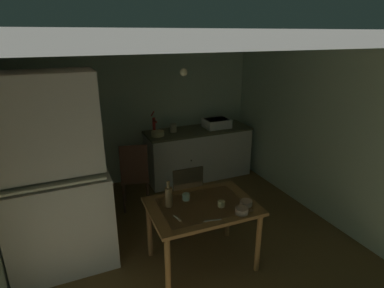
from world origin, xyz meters
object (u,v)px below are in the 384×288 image
serving_bowl_wide (246,203)px  chair_by_counter (135,175)px  sink_basin (217,123)px  chair_far_side (185,197)px  glass_bottle (169,196)px  mixing_bowl_counter (158,133)px  teacup_cream (221,204)px  hand_pump (154,124)px  dining_table (202,213)px  hutch_cabinet (56,184)px

serving_bowl_wide → chair_by_counter: bearing=116.6°
sink_basin → chair_far_side: sink_basin is taller
glass_bottle → mixing_bowl_counter: bearing=75.7°
mixing_bowl_counter → teacup_cream: 2.13m
serving_bowl_wide → teacup_cream: size_ratio=1.69×
hand_pump → mixing_bowl_counter: 0.16m
chair_far_side → serving_bowl_wide: chair_far_side is taller
hand_pump → glass_bottle: (-0.46, -1.99, -0.20)m
glass_bottle → teacup_cream: bearing=-24.7°
sink_basin → teacup_cream: size_ratio=5.98×
dining_table → glass_bottle: bearing=160.0°
chair_by_counter → serving_bowl_wide: bearing=-63.4°
chair_by_counter → sink_basin: bearing=21.3°
teacup_cream → chair_far_side: bearing=98.5°
hutch_cabinet → hand_pump: hutch_cabinet is taller
hand_pump → teacup_cream: hand_pump is taller
hand_pump → teacup_cream: (0.04, -2.22, -0.28)m
mixing_bowl_counter → chair_far_side: bearing=-94.0°
mixing_bowl_counter → serving_bowl_wide: mixing_bowl_counter is taller
sink_basin → chair_by_counter: size_ratio=0.43×
hand_pump → sink_basin: bearing=-2.3°
sink_basin → hand_pump: bearing=177.7°
serving_bowl_wide → glass_bottle: 0.82m
hand_pump → glass_bottle: bearing=-102.9°
mixing_bowl_counter → chair_far_side: size_ratio=0.22×
hutch_cabinet → serving_bowl_wide: bearing=-22.7°
mixing_bowl_counter → teacup_cream: mixing_bowl_counter is taller
hand_pump → serving_bowl_wide: 2.34m
sink_basin → glass_bottle: 2.51m
sink_basin → chair_far_side: size_ratio=0.47×
dining_table → chair_by_counter: bearing=105.2°
hand_pump → hutch_cabinet: bearing=-134.4°
serving_bowl_wide → chair_far_side: bearing=114.1°
chair_by_counter → serving_bowl_wide: (0.81, -1.61, 0.22)m
hand_pump → chair_far_side: 1.59m
sink_basin → hand_pump: (-1.13, 0.05, 0.09)m
chair_far_side → chair_by_counter: 0.92m
mixing_bowl_counter → glass_bottle: bearing=-104.3°
hutch_cabinet → mixing_bowl_counter: (1.54, 1.45, -0.07)m
sink_basin → chair_far_side: 1.93m
hutch_cabinet → teacup_cream: 1.71m
sink_basin → serving_bowl_wide: sink_basin is taller
mixing_bowl_counter → chair_by_counter: (-0.54, -0.59, -0.38)m
chair_far_side → serving_bowl_wide: (0.36, -0.81, 0.26)m
chair_by_counter → serving_bowl_wide: 1.82m
hand_pump → chair_far_side: (-0.07, -1.49, -0.55)m
sink_basin → dining_table: sink_basin is taller
chair_far_side → teacup_cream: chair_far_side is taller
dining_table → serving_bowl_wide: bearing=-24.0°
mixing_bowl_counter → chair_by_counter: bearing=-132.6°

